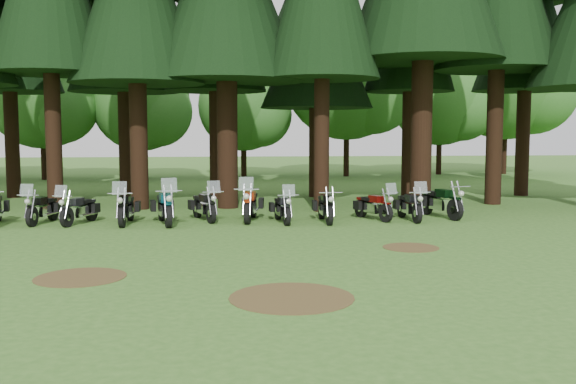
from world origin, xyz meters
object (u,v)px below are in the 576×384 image
at_px(motorcycle_1, 42,209).
at_px(motorcycle_11, 440,203).
at_px(motorcycle_6, 251,205).
at_px(motorcycle_7, 282,209).
at_px(motorcycle_2, 79,210).
at_px(motorcycle_10, 409,207).
at_px(motorcycle_4, 165,208).
at_px(motorcycle_8, 325,208).
at_px(motorcycle_5, 204,207).
at_px(motorcycle_9, 373,207).
at_px(motorcycle_3, 126,209).

bearing_deg(motorcycle_1, motorcycle_11, 10.39).
relative_size(motorcycle_6, motorcycle_7, 1.16).
height_order(motorcycle_2, motorcycle_10, motorcycle_10).
bearing_deg(motorcycle_10, motorcycle_4, 177.81).
bearing_deg(motorcycle_10, motorcycle_7, 178.54).
bearing_deg(motorcycle_10, motorcycle_11, 22.59).
height_order(motorcycle_8, motorcycle_10, motorcycle_10).
distance_m(motorcycle_2, motorcycle_4, 2.69).
bearing_deg(motorcycle_2, motorcycle_10, 17.56).
bearing_deg(motorcycle_1, motorcycle_5, 11.62).
height_order(motorcycle_2, motorcycle_4, motorcycle_4).
height_order(motorcycle_6, motorcycle_7, motorcycle_6).
relative_size(motorcycle_1, motorcycle_10, 0.99).
bearing_deg(motorcycle_9, motorcycle_2, 158.12).
xyz_separation_m(motorcycle_4, motorcycle_7, (3.69, -0.03, -0.08)).
height_order(motorcycle_4, motorcycle_5, motorcycle_4).
bearing_deg(motorcycle_3, motorcycle_10, 0.69).
bearing_deg(motorcycle_2, motorcycle_6, 20.73).
relative_size(motorcycle_3, motorcycle_5, 1.05).
xyz_separation_m(motorcycle_10, motorcycle_11, (1.23, 0.57, 0.04)).
relative_size(motorcycle_9, motorcycle_11, 0.85).
bearing_deg(motorcycle_9, motorcycle_8, 170.15).
height_order(motorcycle_5, motorcycle_8, motorcycle_5).
height_order(motorcycle_6, motorcycle_10, motorcycle_6).
xyz_separation_m(motorcycle_5, motorcycle_11, (7.88, -0.08, 0.03)).
bearing_deg(motorcycle_9, motorcycle_7, 164.59).
relative_size(motorcycle_1, motorcycle_2, 1.04).
bearing_deg(motorcycle_10, motorcycle_6, 172.67).
relative_size(motorcycle_1, motorcycle_9, 1.07).
relative_size(motorcycle_9, motorcycle_10, 0.92).
bearing_deg(motorcycle_8, motorcycle_7, 179.66).
relative_size(motorcycle_4, motorcycle_5, 1.13).
bearing_deg(motorcycle_10, motorcycle_9, 164.57).
bearing_deg(motorcycle_6, motorcycle_11, 10.74).
bearing_deg(motorcycle_1, motorcycle_2, -1.72).
height_order(motorcycle_4, motorcycle_10, motorcycle_4).
distance_m(motorcycle_6, motorcycle_10, 5.17).
height_order(motorcycle_6, motorcycle_8, motorcycle_6).
relative_size(motorcycle_6, motorcycle_11, 1.04).
height_order(motorcycle_1, motorcycle_4, motorcycle_4).
xyz_separation_m(motorcycle_5, motorcycle_7, (2.48, -0.73, -0.03)).
xyz_separation_m(motorcycle_3, motorcycle_4, (1.20, -0.16, 0.04)).
bearing_deg(motorcycle_5, motorcycle_1, 162.77).
bearing_deg(motorcycle_4, motorcycle_7, -12.41).
distance_m(motorcycle_8, motorcycle_10, 2.79).
xyz_separation_m(motorcycle_6, motorcycle_11, (6.38, 0.14, -0.01)).
bearing_deg(motorcycle_5, motorcycle_3, 173.88).
bearing_deg(motorcycle_3, motorcycle_7, -0.85).
bearing_deg(motorcycle_3, motorcycle_8, -0.43).
bearing_deg(motorcycle_4, motorcycle_2, 161.12).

